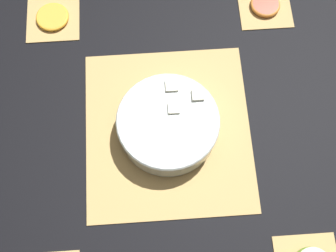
{
  "coord_description": "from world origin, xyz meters",
  "views": [
    {
      "loc": [
        -0.4,
        0.03,
        1.11
      ],
      "look_at": [
        0.0,
        0.0,
        0.03
      ],
      "focal_mm": 50.0,
      "sensor_mm": 36.0,
      "label": 1
    }
  ],
  "objects": [
    {
      "name": "coaster_mat_far_right",
      "position": [
        0.35,
        0.3,
        0.0
      ],
      "size": [
        0.14,
        0.14,
        0.01
      ],
      "color": "tan",
      "rests_on": "ground_plane"
    },
    {
      "name": "grapefruit_slice",
      "position": [
        0.35,
        -0.3,
        0.01
      ],
      "size": [
        0.08,
        0.08,
        0.01
      ],
      "color": "red",
      "rests_on": "coaster_mat_near_right"
    },
    {
      "name": "coaster_mat_near_right",
      "position": [
        0.35,
        -0.3,
        0.0
      ],
      "size": [
        0.14,
        0.14,
        0.01
      ],
      "color": "tan",
      "rests_on": "ground_plane"
    },
    {
      "name": "orange_slice_whole",
      "position": [
        0.35,
        0.3,
        0.01
      ],
      "size": [
        0.09,
        0.09,
        0.01
      ],
      "color": "#F9A338",
      "rests_on": "coaster_mat_far_right"
    },
    {
      "name": "ground_plane",
      "position": [
        0.0,
        0.0,
        0.0
      ],
      "size": [
        6.0,
        6.0,
        0.0
      ],
      "primitive_type": "plane",
      "color": "black"
    },
    {
      "name": "bamboo_mat_center",
      "position": [
        0.0,
        0.0,
        0.0
      ],
      "size": [
        0.45,
        0.41,
        0.01
      ],
      "color": "tan",
      "rests_on": "ground_plane"
    },
    {
      "name": "fruit_salad_bowl",
      "position": [
        0.0,
        -0.0,
        0.05
      ],
      "size": [
        0.25,
        0.25,
        0.08
      ],
      "color": "silver",
      "rests_on": "bamboo_mat_center"
    }
  ]
}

